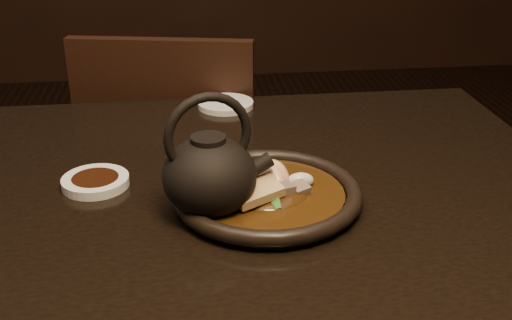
{
  "coord_description": "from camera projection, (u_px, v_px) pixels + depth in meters",
  "views": [
    {
      "loc": [
        0.2,
        -0.82,
        1.2
      ],
      "look_at": [
        0.3,
        0.03,
        0.8
      ],
      "focal_mm": 45.0,
      "sensor_mm": 36.0,
      "label": 1
    }
  ],
  "objects": [
    {
      "name": "stirfry",
      "position": [
        263.0,
        191.0,
        0.91
      ],
      "size": [
        0.15,
        0.14,
        0.07
      ],
      "color": "#321C09",
      "rests_on": "plate"
    },
    {
      "name": "chair",
      "position": [
        179.0,
        185.0,
        1.58
      ],
      "size": [
        0.48,
        0.48,
        0.87
      ],
      "rotation": [
        0.0,
        0.0,
        2.94
      ],
      "color": "black",
      "rests_on": "floor"
    },
    {
      "name": "plate",
      "position": [
        267.0,
        195.0,
        0.92
      ],
      "size": [
        0.27,
        0.27,
        0.03
      ],
      "color": "black",
      "rests_on": "table"
    },
    {
      "name": "saucer_right",
      "position": [
        226.0,
        104.0,
        1.28
      ],
      "size": [
        0.11,
        0.11,
        0.01
      ],
      "primitive_type": "cylinder",
      "color": "white",
      "rests_on": "table"
    },
    {
      "name": "table",
      "position": [
        54.0,
        258.0,
        0.93
      ],
      "size": [
        1.6,
        0.9,
        0.75
      ],
      "color": "black",
      "rests_on": "floor"
    },
    {
      "name": "teapot",
      "position": [
        210.0,
        172.0,
        0.87
      ],
      "size": [
        0.16,
        0.13,
        0.18
      ],
      "rotation": [
        0.0,
        0.0,
        0.25
      ],
      "color": "black",
      "rests_on": "table"
    },
    {
      "name": "soy_dish",
      "position": [
        96.0,
        182.0,
        0.97
      ],
      "size": [
        0.1,
        0.1,
        0.01
      ],
      "primitive_type": "cylinder",
      "color": "white",
      "rests_on": "table"
    }
  ]
}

